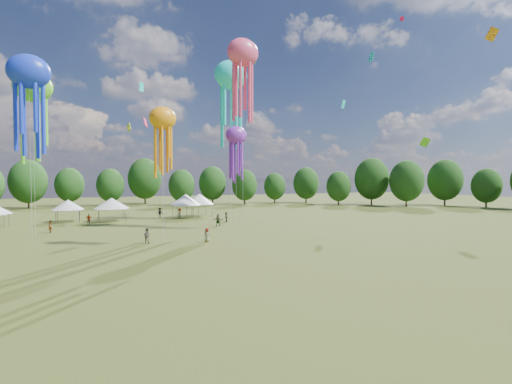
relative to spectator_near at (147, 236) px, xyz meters
name	(u,v)px	position (x,y,z in m)	size (l,w,h in m)	color
ground	(372,360)	(4.19, -30.27, -0.81)	(300.00, 300.00, 0.00)	#384416
spectator_near	(147,236)	(0.00, 0.00, 0.00)	(0.79, 0.62, 1.63)	gray
spectators_far	(176,218)	(6.92, 17.38, 0.06)	(25.88, 29.63, 1.85)	gray
festival_tents	(129,202)	(0.52, 25.09, 2.30)	(37.38, 8.26, 4.42)	#47474C
show_kites	(177,94)	(5.92, 11.31, 18.49)	(33.60, 23.36, 27.51)	#64E225
small_kites	(158,21)	(3.37, 11.64, 28.52)	(78.90, 52.08, 41.45)	#64E225
treeline	(124,182)	(0.32, 32.25, 5.73)	(201.57, 95.24, 13.43)	#38281C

